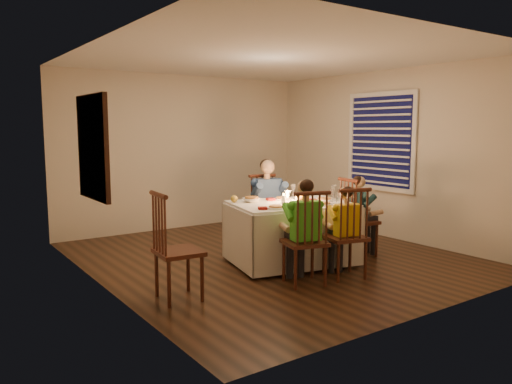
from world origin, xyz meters
TOP-DOWN VIEW (x-y plane):
  - ground at (0.00, 0.00)m, footprint 5.00×5.00m
  - wall_left at (-2.25, 0.00)m, footprint 0.02×5.00m
  - wall_right at (2.25, 0.00)m, footprint 0.02×5.00m
  - wall_back at (0.00, 2.50)m, footprint 4.50×0.02m
  - ceiling at (0.00, 0.00)m, footprint 5.00×5.00m
  - dining_table at (0.03, -0.38)m, footprint 1.69×1.37m
  - chair_adult at (0.22, 0.38)m, footprint 0.51×0.49m
  - chair_near_left at (-0.39, -1.15)m, footprint 0.53×0.52m
  - chair_near_right at (0.15, -1.22)m, footprint 0.52×0.51m
  - chair_end at (1.01, -0.62)m, footprint 0.47×0.49m
  - chair_extra at (-1.74, -0.80)m, footprint 0.47×0.49m
  - adult at (0.22, 0.38)m, footprint 0.55×0.52m
  - child_green at (-0.39, -1.15)m, footprint 0.50×0.47m
  - child_yellow at (0.15, -1.22)m, footprint 0.42×0.39m
  - child_teal at (1.01, -0.62)m, footprint 0.38×0.40m
  - setting_adult at (0.12, -0.11)m, footprint 0.31×0.31m
  - setting_green at (-0.39, -0.63)m, footprint 0.31×0.31m
  - setting_yellow at (0.24, -0.75)m, footprint 0.31×0.31m
  - setting_teal at (0.52, -0.46)m, footprint 0.31×0.31m
  - candle_left at (-0.07, -0.36)m, footprint 0.06×0.06m
  - candle_right at (0.12, -0.40)m, footprint 0.06×0.06m
  - squash at (-0.54, 0.06)m, footprint 0.09×0.09m
  - orange_fruit at (0.21, -0.37)m, footprint 0.08×0.08m
  - serving_bowl at (-0.34, -0.05)m, footprint 0.23×0.23m
  - wall_mirror at (-2.22, 0.30)m, footprint 0.06×0.95m
  - window_blinds at (2.21, 0.10)m, footprint 0.07×1.34m

SIDE VIEW (x-z plane):
  - ground at x=0.00m, z-range 0.00..0.00m
  - chair_adult at x=0.22m, z-range -0.53..0.53m
  - chair_near_left at x=-0.39m, z-range -0.53..0.53m
  - chair_near_right at x=0.15m, z-range -0.53..0.53m
  - chair_end at x=1.01m, z-range -0.53..0.53m
  - chair_extra at x=-1.74m, z-range -0.55..0.55m
  - adult at x=0.22m, z-range -0.64..0.64m
  - child_green at x=-0.39m, z-range -0.58..0.58m
  - child_yellow at x=0.15m, z-range -0.53..0.53m
  - child_teal at x=1.01m, z-range -0.54..0.54m
  - dining_table at x=0.03m, z-range 0.18..0.93m
  - setting_adult at x=0.12m, z-range 0.78..0.79m
  - setting_green at x=-0.39m, z-range 0.78..0.79m
  - setting_yellow at x=0.24m, z-range 0.78..0.79m
  - setting_teal at x=0.52m, z-range 0.78..0.79m
  - serving_bowl at x=-0.34m, z-range 0.77..0.83m
  - orange_fruit at x=0.21m, z-range 0.77..0.85m
  - squash at x=-0.54m, z-range 0.77..0.86m
  - candle_left at x=-0.07m, z-range 0.77..0.87m
  - candle_right at x=0.12m, z-range 0.77..0.87m
  - wall_left at x=-2.25m, z-range 0.00..2.60m
  - wall_right at x=2.25m, z-range 0.00..2.60m
  - wall_back at x=0.00m, z-range 0.00..2.60m
  - wall_mirror at x=-2.22m, z-range 0.92..2.08m
  - window_blinds at x=2.21m, z-range 0.73..2.27m
  - ceiling at x=0.00m, z-range 2.60..2.60m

